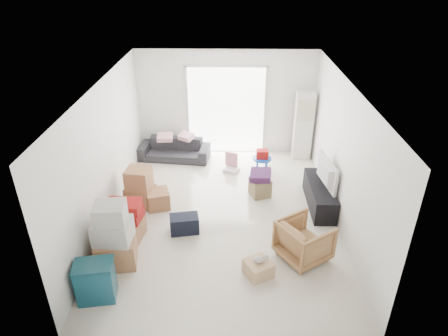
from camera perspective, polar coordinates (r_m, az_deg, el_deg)
room_shell at (r=7.54m, az=-0.03°, el=1.81°), size 4.98×6.48×3.18m
sliding_door at (r=10.32m, az=0.31°, el=8.68°), size 2.10×0.04×2.33m
ac_tower at (r=10.31m, az=11.24°, el=5.90°), size 0.45×0.30×1.75m
tv_console at (r=8.61m, az=13.49°, el=-3.79°), size 0.45×1.50×0.50m
television at (r=8.45m, az=13.72°, el=-1.97°), size 0.72×1.07×0.13m
sofa at (r=10.32m, az=-7.11°, el=3.09°), size 1.84×0.71×0.70m
pillow_left at (r=10.18m, az=-8.49°, el=5.13°), size 0.38×0.31×0.11m
pillow_right at (r=10.15m, az=-5.46°, el=5.30°), size 0.48×0.45×0.13m
armchair at (r=7.08m, az=11.41°, el=-9.88°), size 1.03×1.05×0.80m
storage_bins at (r=6.58m, az=-17.86°, el=-15.12°), size 0.64×0.49×0.66m
box_stack_a at (r=6.98m, az=-15.45°, el=-9.62°), size 0.73×0.64×1.20m
box_stack_b at (r=7.62m, az=-13.93°, el=-7.43°), size 0.70×0.66×0.79m
box_stack_c at (r=8.53m, az=-11.96°, el=-2.68°), size 0.67×0.60×0.83m
loose_box at (r=8.47m, az=-9.40°, el=-4.39°), size 0.56×0.56×0.38m
duffel_bag at (r=7.70m, az=-5.68°, el=-7.96°), size 0.59×0.42×0.35m
ottoman at (r=8.78m, az=5.16°, el=-2.75°), size 0.51×0.51×0.40m
blanket at (r=8.64m, az=5.23°, el=-1.22°), size 0.50×0.50×0.14m
kids_table at (r=9.61m, az=5.48°, el=1.61°), size 0.45×0.45×0.59m
toy_walker at (r=9.77m, az=1.05°, el=0.31°), size 0.43×0.42×0.45m
wood_crate at (r=6.81m, az=4.93°, el=-14.09°), size 0.55×0.55×0.27m
plush_bunny at (r=6.69m, az=5.25°, el=-12.82°), size 0.26×0.15×0.13m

